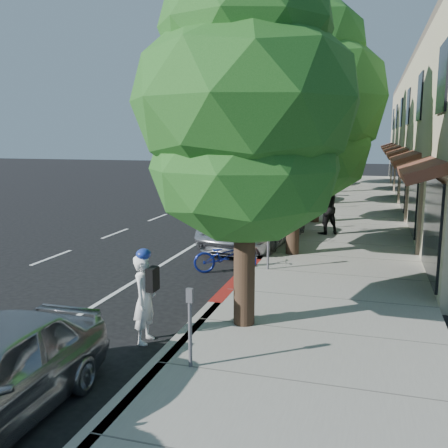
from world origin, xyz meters
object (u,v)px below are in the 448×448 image
at_px(bicycle, 225,256).
at_px(dark_sedan, 262,209).
at_px(street_tree_3, 330,112).
at_px(silver_suv, 253,224).
at_px(cyclist, 145,299).
at_px(dark_suv_far, 320,175).
at_px(street_tree_1, 296,103).
at_px(white_pickup, 293,191).
at_px(street_tree_0, 245,108).
at_px(street_tree_4, 338,119).
at_px(pedestrian, 326,208).
at_px(street_tree_5, 343,128).
at_px(street_tree_2, 317,118).

bearing_deg(bicycle, dark_sedan, -19.12).
distance_m(street_tree_3, silver_suv, 11.40).
distance_m(cyclist, dark_suv_far, 29.11).
height_order(street_tree_1, white_pickup, street_tree_1).
bearing_deg(street_tree_0, bicycle, 111.20).
bearing_deg(silver_suv, street_tree_4, 91.74).
relative_size(cyclist, bicycle, 0.93).
bearing_deg(bicycle, dark_suv_far, -23.48).
xyz_separation_m(street_tree_4, dark_sedan, (-2.02, -13.00, -4.03)).
relative_size(white_pickup, dark_suv_far, 1.03).
distance_m(street_tree_3, pedestrian, 9.36).
bearing_deg(street_tree_1, dark_suv_far, 93.62).
bearing_deg(street_tree_4, bicycle, -94.30).
bearing_deg(cyclist, street_tree_0, -58.92).
height_order(street_tree_3, cyclist, street_tree_3).
xyz_separation_m(street_tree_1, street_tree_3, (0.00, 12.00, 0.28)).
xyz_separation_m(street_tree_4, street_tree_5, (0.00, 6.00, -0.47)).
height_order(street_tree_0, white_pickup, street_tree_0).
relative_size(street_tree_1, street_tree_3, 0.95).
xyz_separation_m(street_tree_4, dark_suv_far, (-1.40, 4.11, -3.89)).
bearing_deg(street_tree_3, white_pickup, 176.59).
distance_m(dark_sedan, pedestrian, 3.13).
bearing_deg(dark_sedan, white_pickup, 93.49).
height_order(street_tree_4, white_pickup, street_tree_4).
height_order(street_tree_4, cyclist, street_tree_4).
distance_m(silver_suv, white_pickup, 10.61).
bearing_deg(pedestrian, silver_suv, 6.67).
relative_size(street_tree_3, dark_sedan, 1.84).
distance_m(white_pickup, dark_suv_far, 10.01).
height_order(street_tree_4, bicycle, street_tree_4).
distance_m(street_tree_4, white_pickup, 7.35).
distance_m(street_tree_3, dark_sedan, 8.39).
relative_size(street_tree_5, dark_sedan, 1.64).
height_order(bicycle, dark_sedan, dark_sedan).
bearing_deg(street_tree_4, street_tree_0, -90.00).
xyz_separation_m(silver_suv, dark_sedan, (-0.45, 3.50, -0.02)).
bearing_deg(street_tree_0, street_tree_5, 90.00).
bearing_deg(cyclist, pedestrian, -13.39).
xyz_separation_m(street_tree_5, cyclist, (-1.58, -31.00, -3.48)).
relative_size(street_tree_1, street_tree_5, 1.07).
bearing_deg(white_pickup, street_tree_0, -86.10).
bearing_deg(cyclist, silver_suv, -1.28).
bearing_deg(street_tree_0, dark_sedan, 100.41).
bearing_deg(street_tree_1, white_pickup, 98.69).
bearing_deg(cyclist, street_tree_5, -4.16).
height_order(silver_suv, dark_sedan, silver_suv).
xyz_separation_m(street_tree_3, white_pickup, (-1.85, 0.11, -4.13)).
distance_m(street_tree_3, bicycle, 14.86).
bearing_deg(street_tree_2, street_tree_3, 90.00).
relative_size(street_tree_1, bicycle, 4.46).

